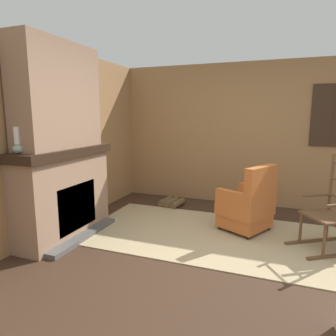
% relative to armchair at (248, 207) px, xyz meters
% --- Properties ---
extents(ground_plane, '(14.00, 14.00, 0.00)m').
position_rel_armchair_xyz_m(ground_plane, '(-0.14, -1.03, -0.36)').
color(ground_plane, '#3D281C').
extents(wood_panel_wall_left, '(0.06, 5.40, 2.57)m').
position_rel_armchair_xyz_m(wood_panel_wall_left, '(-2.57, -1.03, 0.92)').
color(wood_panel_wall_left, '#9E7247').
rests_on(wood_panel_wall_left, ground).
extents(wood_panel_wall_back, '(5.40, 0.09, 2.57)m').
position_rel_armchair_xyz_m(wood_panel_wall_back, '(-0.11, 1.40, 0.93)').
color(wood_panel_wall_back, '#9E7247').
rests_on(wood_panel_wall_back, ground).
extents(fireplace_hearth, '(0.65, 1.57, 1.21)m').
position_rel_armchair_xyz_m(fireplace_hearth, '(-2.31, -1.03, 0.24)').
color(fireplace_hearth, '#9E7A60').
rests_on(fireplace_hearth, ground).
extents(chimney_breast, '(0.39, 1.30, 1.33)m').
position_rel_armchair_xyz_m(chimney_breast, '(-2.32, -1.03, 1.52)').
color(chimney_breast, '#9E7A60').
rests_on(chimney_breast, fireplace_hearth).
extents(area_rug, '(3.41, 1.85, 0.01)m').
position_rel_armchair_xyz_m(area_rug, '(-0.49, -0.34, -0.35)').
color(area_rug, tan).
rests_on(area_rug, ground).
extents(armchair, '(0.82, 0.84, 0.97)m').
position_rel_armchair_xyz_m(armchair, '(0.00, 0.00, 0.00)').
color(armchair, '#C6662D').
rests_on(armchair, ground).
extents(rocking_chair, '(0.92, 0.82, 1.17)m').
position_rel_armchair_xyz_m(rocking_chair, '(0.99, -0.27, 0.05)').
color(rocking_chair, brown).
rests_on(rocking_chair, ground).
extents(firewood_stack, '(0.43, 0.44, 0.12)m').
position_rel_armchair_xyz_m(firewood_stack, '(-1.43, 0.76, -0.30)').
color(firewood_stack, brown).
rests_on(firewood_stack, ground).
extents(oil_lamp_vase, '(0.12, 0.12, 0.30)m').
position_rel_armchair_xyz_m(oil_lamp_vase, '(-2.37, -1.68, 0.96)').
color(oil_lamp_vase, '#99B29E').
rests_on(oil_lamp_vase, fireplace_hearth).
extents(storage_case, '(0.13, 0.23, 0.16)m').
position_rel_armchair_xyz_m(storage_case, '(-2.37, -0.58, 0.93)').
color(storage_case, black).
rests_on(storage_case, fireplace_hearth).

